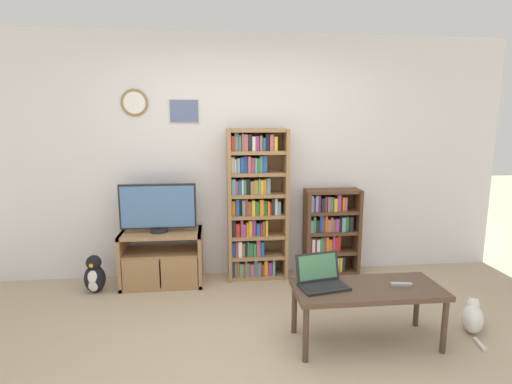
% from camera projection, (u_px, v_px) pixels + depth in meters
% --- Properties ---
extents(ground_plane, '(18.00, 18.00, 0.00)m').
position_uv_depth(ground_plane, '(260.00, 374.00, 2.71)').
color(ground_plane, tan).
extents(wall_back, '(5.91, 0.09, 2.60)m').
position_uv_depth(wall_back, '(239.00, 157.00, 4.35)').
color(wall_back, silver).
rests_on(wall_back, ground_plane).
extents(tv_stand, '(0.83, 0.43, 0.57)m').
position_uv_depth(tv_stand, '(162.00, 258.00, 4.16)').
color(tv_stand, '#9E754C').
rests_on(tv_stand, ground_plane).
extents(television, '(0.77, 0.18, 0.50)m').
position_uv_depth(television, '(158.00, 208.00, 4.06)').
color(television, black).
rests_on(television, tv_stand).
extents(bookshelf_tall, '(0.64, 0.28, 1.62)m').
position_uv_depth(bookshelf_tall, '(254.00, 205.00, 4.28)').
color(bookshelf_tall, '#9E754C').
rests_on(bookshelf_tall, ground_plane).
extents(bookshelf_short, '(0.61, 0.24, 0.96)m').
position_uv_depth(bookshelf_short, '(329.00, 232.00, 4.45)').
color(bookshelf_short, brown).
rests_on(bookshelf_short, ground_plane).
extents(coffee_table, '(1.12, 0.49, 0.46)m').
position_uv_depth(coffee_table, '(367.00, 293.00, 3.04)').
color(coffee_table, '#4C3828').
rests_on(coffee_table, ground_plane).
extents(laptop, '(0.40, 0.32, 0.24)m').
position_uv_depth(laptop, '(321.00, 278.00, 3.04)').
color(laptop, '#232326').
rests_on(laptop, coffee_table).
extents(remote_near_laptop, '(0.16, 0.07, 0.02)m').
position_uv_depth(remote_near_laptop, '(401.00, 284.00, 3.05)').
color(remote_near_laptop, '#99999E').
rests_on(remote_near_laptop, coffee_table).
extents(cat, '(0.30, 0.48, 0.26)m').
position_uv_depth(cat, '(473.00, 317.00, 3.28)').
color(cat, white).
rests_on(cat, ground_plane).
extents(penguin_figurine, '(0.21, 0.19, 0.38)m').
position_uv_depth(penguin_figurine, '(94.00, 276.00, 3.98)').
color(penguin_figurine, black).
rests_on(penguin_figurine, ground_plane).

